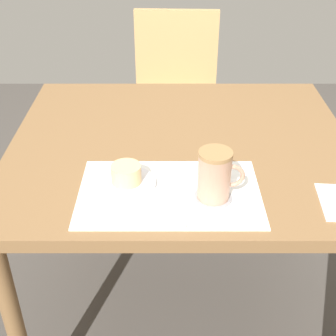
{
  "coord_description": "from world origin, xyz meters",
  "views": [
    {
      "loc": [
        -0.04,
        -1.21,
        1.42
      ],
      "look_at": [
        -0.04,
        -0.22,
        0.78
      ],
      "focal_mm": 50.0,
      "sensor_mm": 36.0,
      "label": 1
    }
  ],
  "objects_px": {
    "pastry_plate": "(125,184)",
    "pastry": "(125,174)",
    "dining_table": "(179,165)",
    "coffee_mug": "(214,175)",
    "wooden_chair": "(174,101)"
  },
  "relations": [
    {
      "from": "pastry_plate",
      "to": "pastry",
      "type": "distance_m",
      "value": 0.03
    },
    {
      "from": "wooden_chair",
      "to": "coffee_mug",
      "type": "height_order",
      "value": "wooden_chair"
    },
    {
      "from": "dining_table",
      "to": "wooden_chair",
      "type": "bearing_deg",
      "value": 90.34
    },
    {
      "from": "dining_table",
      "to": "pastry_plate",
      "type": "relative_size",
      "value": 6.81
    },
    {
      "from": "pastry",
      "to": "coffee_mug",
      "type": "bearing_deg",
      "value": -14.05
    },
    {
      "from": "pastry_plate",
      "to": "pastry",
      "type": "relative_size",
      "value": 1.96
    },
    {
      "from": "wooden_chair",
      "to": "pastry_plate",
      "type": "bearing_deg",
      "value": 84.91
    },
    {
      "from": "pastry",
      "to": "coffee_mug",
      "type": "relative_size",
      "value": 0.6
    },
    {
      "from": "pastry_plate",
      "to": "coffee_mug",
      "type": "xyz_separation_m",
      "value": [
        0.22,
        -0.05,
        0.06
      ]
    },
    {
      "from": "wooden_chair",
      "to": "coffee_mug",
      "type": "distance_m",
      "value": 1.14
    },
    {
      "from": "dining_table",
      "to": "pastry",
      "type": "xyz_separation_m",
      "value": [
        -0.14,
        -0.24,
        0.12
      ]
    },
    {
      "from": "coffee_mug",
      "to": "dining_table",
      "type": "bearing_deg",
      "value": 104.21
    },
    {
      "from": "dining_table",
      "to": "coffee_mug",
      "type": "bearing_deg",
      "value": -75.79
    },
    {
      "from": "dining_table",
      "to": "pastry",
      "type": "distance_m",
      "value": 0.3
    },
    {
      "from": "dining_table",
      "to": "wooden_chair",
      "type": "relative_size",
      "value": 1.15
    }
  ]
}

